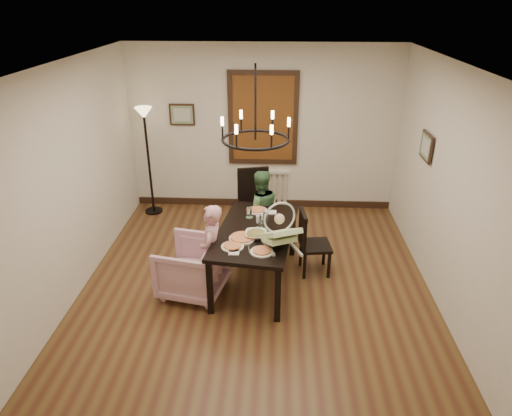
# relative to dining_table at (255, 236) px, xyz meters

# --- Properties ---
(room_shell) EXTENTS (4.51, 5.00, 2.81)m
(room_shell) POSITION_rel_dining_table_xyz_m (0.01, 0.25, 0.72)
(room_shell) COLOR brown
(room_shell) RESTS_ON ground
(dining_table) EXTENTS (1.14, 1.75, 0.77)m
(dining_table) POSITION_rel_dining_table_xyz_m (0.00, 0.00, 0.00)
(dining_table) COLOR black
(dining_table) RESTS_ON room_shell
(chair_far) EXTENTS (0.58, 0.58, 1.10)m
(chair_far) POSITION_rel_dining_table_xyz_m (-0.06, 1.20, -0.13)
(chair_far) COLOR black
(chair_far) RESTS_ON room_shell
(chair_right) EXTENTS (0.45, 0.45, 0.92)m
(chair_right) POSITION_rel_dining_table_xyz_m (0.79, 0.27, -0.22)
(chair_right) COLOR black
(chair_right) RESTS_ON room_shell
(armchair) EXTENTS (0.93, 0.91, 0.71)m
(armchair) POSITION_rel_dining_table_xyz_m (-0.79, -0.27, -0.33)
(armchair) COLOR #E5AFC1
(armchair) RESTS_ON room_shell
(elderly_woman) EXTENTS (0.27, 0.39, 1.01)m
(elderly_woman) POSITION_rel_dining_table_xyz_m (-0.53, -0.28, -0.18)
(elderly_woman) COLOR #CE9199
(elderly_woman) RESTS_ON room_shell
(seated_man) EXTENTS (0.59, 0.52, 1.03)m
(seated_man) POSITION_rel_dining_table_xyz_m (0.02, 0.86, -0.17)
(seated_man) COLOR #3F6A41
(seated_man) RESTS_ON room_shell
(baby_bouncer) EXTENTS (0.61, 0.70, 0.38)m
(baby_bouncer) POSITION_rel_dining_table_xyz_m (0.30, -0.39, 0.27)
(baby_bouncer) COLOR beige
(baby_bouncer) RESTS_ON dining_table
(salad_bowl) EXTENTS (0.33, 0.33, 0.08)m
(salad_bowl) POSITION_rel_dining_table_xyz_m (0.01, -0.19, 0.13)
(salad_bowl) COLOR white
(salad_bowl) RESTS_ON dining_table
(pizza_platter) EXTENTS (0.32, 0.32, 0.04)m
(pizza_platter) POSITION_rel_dining_table_xyz_m (-0.15, -0.25, 0.11)
(pizza_platter) COLOR tan
(pizza_platter) RESTS_ON dining_table
(drinking_glass) EXTENTS (0.07, 0.07, 0.13)m
(drinking_glass) POSITION_rel_dining_table_xyz_m (0.07, -0.02, 0.15)
(drinking_glass) COLOR silver
(drinking_glass) RESTS_ON dining_table
(window_blinds) EXTENTS (1.00, 0.03, 1.40)m
(window_blinds) POSITION_rel_dining_table_xyz_m (0.01, 2.34, 0.92)
(window_blinds) COLOR brown
(window_blinds) RESTS_ON room_shell
(radiator) EXTENTS (0.92, 0.12, 0.62)m
(radiator) POSITION_rel_dining_table_xyz_m (0.01, 2.36, -0.33)
(radiator) COLOR silver
(radiator) RESTS_ON room_shell
(picture_back) EXTENTS (0.42, 0.03, 0.36)m
(picture_back) POSITION_rel_dining_table_xyz_m (-1.34, 2.35, 0.97)
(picture_back) COLOR black
(picture_back) RESTS_ON room_shell
(picture_right) EXTENTS (0.03, 0.42, 0.36)m
(picture_right) POSITION_rel_dining_table_xyz_m (2.22, 0.78, 0.97)
(picture_right) COLOR black
(picture_right) RESTS_ON room_shell
(floor_lamp) EXTENTS (0.30, 0.30, 1.80)m
(floor_lamp) POSITION_rel_dining_table_xyz_m (-1.89, 2.03, 0.22)
(floor_lamp) COLOR black
(floor_lamp) RESTS_ON room_shell
(chandelier) EXTENTS (0.80, 0.80, 0.04)m
(chandelier) POSITION_rel_dining_table_xyz_m (0.00, 0.00, 1.27)
(chandelier) COLOR black
(chandelier) RESTS_ON room_shell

